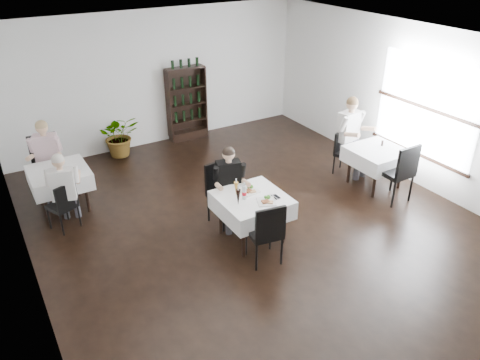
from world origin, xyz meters
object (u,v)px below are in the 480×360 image
at_px(main_table, 252,205).
at_px(potted_tree, 120,135).
at_px(wine_shelf, 187,104).
at_px(diner_main, 230,181).

xyz_separation_m(main_table, potted_tree, (-0.80, 4.19, -0.15)).
bearing_deg(main_table, potted_tree, 100.80).
bearing_deg(potted_tree, wine_shelf, 4.18).
bearing_deg(main_table, wine_shelf, 78.22).
height_order(wine_shelf, potted_tree, wine_shelf).
bearing_deg(diner_main, wine_shelf, 75.28).
relative_size(main_table, potted_tree, 1.10).
bearing_deg(wine_shelf, potted_tree, -175.82).
bearing_deg(wine_shelf, main_table, -101.78).
xyz_separation_m(main_table, diner_main, (-0.09, 0.53, 0.20)).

